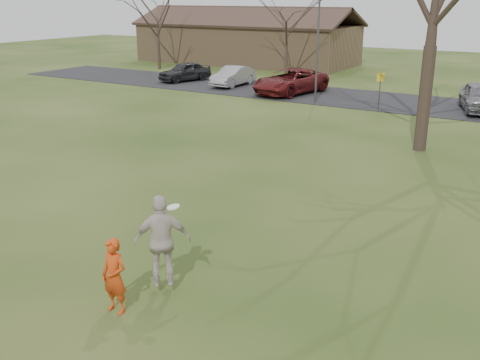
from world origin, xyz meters
name	(u,v)px	position (x,y,z in m)	size (l,w,h in m)	color
ground	(141,300)	(0.00, 0.00, 0.00)	(120.00, 120.00, 0.00)	#1E380F
parking_strip	(428,105)	(0.00, 25.00, 0.02)	(62.00, 6.50, 0.04)	black
player_defender	(114,276)	(-0.12, -0.59, 0.79)	(0.58, 0.38, 1.58)	#C43D10
car_0	(185,71)	(-17.74, 25.31, 0.73)	(1.63, 4.06, 1.38)	#232325
car_1	(233,76)	(-13.46, 25.20, 0.71)	(1.42, 4.07, 1.34)	#99979C
car_2	(290,81)	(-8.62, 24.44, 0.82)	(2.60, 5.64, 1.57)	maroon
car_4	(480,97)	(2.77, 24.67, 0.81)	(1.82, 4.53, 1.54)	slate
catching_play	(162,241)	(0.23, 0.50, 1.21)	(1.22, 1.13, 2.01)	beige
building	(246,42)	(-20.00, 38.00, 1.93)	(20.60, 8.50, 5.14)	#8C6D4C
lamp_post	(318,34)	(-6.00, 22.50, 3.97)	(0.34, 0.34, 6.27)	#47474C
sign_yellow	(380,85)	(-2.00, 22.00, 1.45)	(0.35, 0.35, 2.08)	#47474C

